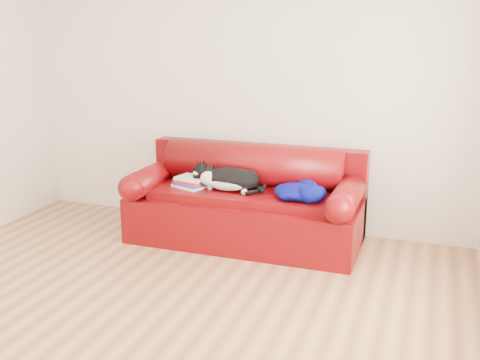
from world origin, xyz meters
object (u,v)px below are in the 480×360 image
(book_stack, at_px, (191,182))
(blanket, at_px, (299,191))
(cat, at_px, (229,180))
(sofa_base, at_px, (245,217))

(book_stack, distance_m, blanket, 1.02)
(book_stack, bearing_deg, blanket, -0.80)
(cat, bearing_deg, sofa_base, 21.25)
(book_stack, height_order, cat, cat)
(sofa_base, relative_size, book_stack, 5.94)
(blanket, bearing_deg, cat, 177.45)
(book_stack, xyz_separation_m, cat, (0.37, 0.01, 0.05))
(blanket, bearing_deg, sofa_base, 168.69)
(sofa_base, xyz_separation_m, book_stack, (-0.50, -0.09, 0.31))
(sofa_base, distance_m, book_stack, 0.59)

